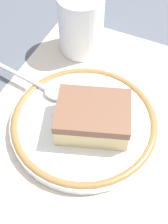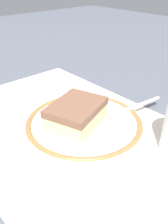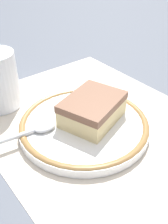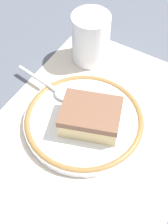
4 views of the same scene
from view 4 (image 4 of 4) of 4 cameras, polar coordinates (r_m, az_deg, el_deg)
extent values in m
plane|color=#4C515B|center=(0.56, 0.52, -5.17)|extent=(2.40, 2.40, 0.00)
cube|color=beige|center=(0.56, 0.52, -5.13)|extent=(0.50, 0.34, 0.00)
cylinder|color=white|center=(0.57, 0.00, -1.63)|extent=(0.21, 0.21, 0.01)
torus|color=olive|center=(0.57, 0.00, -1.41)|extent=(0.21, 0.21, 0.01)
cube|color=beige|center=(0.55, 1.17, -1.21)|extent=(0.10, 0.12, 0.03)
cube|color=brown|center=(0.53, 1.21, 0.08)|extent=(0.10, 0.12, 0.01)
ellipsoid|color=silver|center=(0.60, -3.67, 3.07)|extent=(0.03, 0.04, 0.01)
cylinder|color=silver|center=(0.63, -8.18, 5.86)|extent=(0.02, 0.10, 0.01)
cylinder|color=white|center=(0.66, 1.19, 12.81)|extent=(0.08, 0.08, 0.10)
cylinder|color=brown|center=(0.67, 1.16, 11.39)|extent=(0.07, 0.07, 0.06)
camera|label=1|loc=(0.12, -13.61, 0.62)|focal=51.03mm
camera|label=2|loc=(0.60, 37.50, 21.03)|focal=38.09mm
camera|label=3|loc=(0.43, -47.16, 6.54)|focal=41.90mm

